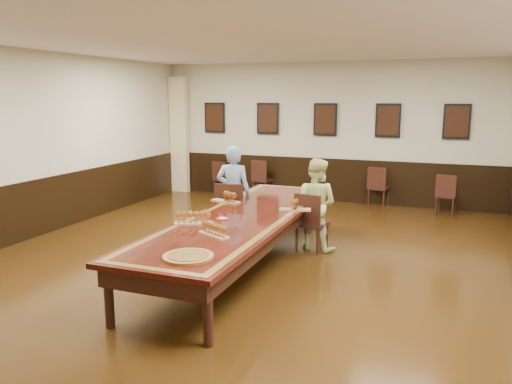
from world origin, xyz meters
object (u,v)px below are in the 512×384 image
at_px(chair_man, 232,211).
at_px(spare_chair_b, 263,179).
at_px(conference_table, 244,225).
at_px(person_woman, 315,204).
at_px(chair_woman, 312,222).
at_px(spare_chair_d, 447,194).
at_px(spare_chair_a, 223,178).
at_px(person_man, 233,193).
at_px(carved_platter, 188,257).
at_px(spare_chair_c, 379,186).

distance_m(chair_man, spare_chair_b, 3.72).
bearing_deg(conference_table, person_woman, 57.55).
xyz_separation_m(chair_woman, spare_chair_d, (1.98, 3.40, -0.04)).
xyz_separation_m(chair_man, spare_chair_a, (-1.80, 3.57, -0.08)).
distance_m(chair_woman, spare_chair_d, 3.93).
bearing_deg(chair_woman, spare_chair_d, -109.65).
xyz_separation_m(spare_chair_d, person_man, (-3.42, -3.20, 0.38)).
height_order(spare_chair_a, carved_platter, spare_chair_a).
height_order(person_man, person_woman, person_man).
bearing_deg(chair_woman, spare_chair_a, -38.16).
xyz_separation_m(person_man, carved_platter, (0.91, -3.28, -0.03)).
xyz_separation_m(chair_man, carved_platter, (0.89, -3.17, 0.27)).
bearing_deg(spare_chair_b, person_woman, 132.92).
distance_m(spare_chair_b, conference_table, 5.04).
height_order(spare_chair_d, person_man, person_man).
height_order(spare_chair_b, person_woman, person_woman).
bearing_deg(spare_chair_a, carved_platter, 125.95).
bearing_deg(spare_chair_d, conference_table, 68.94).
relative_size(chair_woman, spare_chair_c, 1.05).
bearing_deg(chair_woman, person_man, 2.43).
height_order(chair_man, person_woman, person_woman).
relative_size(spare_chair_a, spare_chair_c, 0.95).
bearing_deg(conference_table, chair_woman, 55.92).
distance_m(spare_chair_a, carved_platter, 7.27).
bearing_deg(conference_table, spare_chair_b, 106.90).
bearing_deg(spare_chair_b, spare_chair_d, -173.00).
bearing_deg(person_man, conference_table, 109.02).
distance_m(spare_chair_c, spare_chair_d, 1.45).
bearing_deg(conference_table, spare_chair_c, 74.96).
bearing_deg(person_woman, conference_table, 68.06).
bearing_deg(person_woman, spare_chair_c, -87.97).
bearing_deg(carved_platter, person_woman, 80.05).
bearing_deg(spare_chair_a, spare_chair_b, -162.06).
distance_m(person_woman, carved_platter, 3.22).
relative_size(spare_chair_b, spare_chair_d, 1.08).
relative_size(spare_chair_a, person_woman, 0.58).
distance_m(chair_woman, spare_chair_c, 3.76).
bearing_deg(carved_platter, spare_chair_c, 80.83).
bearing_deg(conference_table, person_man, 118.99).
bearing_deg(person_woman, spare_chair_b, -48.17).
height_order(chair_woman, spare_chair_a, chair_woman).
bearing_deg(person_man, spare_chair_b, -87.96).
height_order(chair_man, spare_chair_c, chair_man).
xyz_separation_m(chair_man, conference_table, (0.69, -1.18, 0.11)).
height_order(chair_woman, conference_table, chair_woman).
bearing_deg(carved_platter, spare_chair_a, 111.76).
bearing_deg(carved_platter, conference_table, 95.58).
bearing_deg(spare_chair_d, spare_chair_b, 5.48).
relative_size(conference_table, carved_platter, 8.31).
relative_size(spare_chair_a, spare_chair_d, 1.00).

